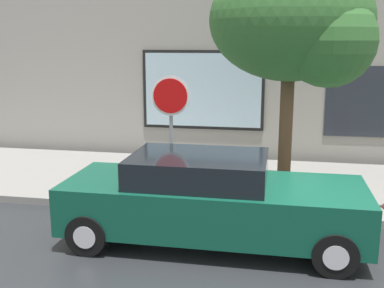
# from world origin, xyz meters

# --- Properties ---
(ground_plane) EXTENTS (60.00, 60.00, 0.00)m
(ground_plane) POSITION_xyz_m (0.00, 0.00, 0.00)
(ground_plane) COLOR #282B2D
(sidewalk) EXTENTS (20.00, 4.00, 0.15)m
(sidewalk) POSITION_xyz_m (0.00, 3.00, 0.07)
(sidewalk) COLOR gray
(sidewalk) RESTS_ON ground
(building_facade) EXTENTS (20.00, 0.67, 7.00)m
(building_facade) POSITION_xyz_m (-0.02, 5.50, 3.48)
(building_facade) COLOR #9E998E
(building_facade) RESTS_ON ground
(parked_car) EXTENTS (4.73, 1.83, 1.44)m
(parked_car) POSITION_xyz_m (-1.50, -0.08, 0.72)
(parked_car) COLOR #0F4C38
(parked_car) RESTS_ON ground
(street_tree) EXTENTS (3.06, 2.60, 4.58)m
(street_tree) POSITION_xyz_m (-0.21, 2.04, 3.49)
(street_tree) COLOR #4C3823
(street_tree) RESTS_ON sidewalk
(stop_sign) EXTENTS (0.76, 0.10, 2.41)m
(stop_sign) POSITION_xyz_m (-2.52, 1.51, 1.85)
(stop_sign) COLOR gray
(stop_sign) RESTS_ON sidewalk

